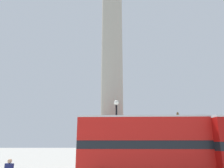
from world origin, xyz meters
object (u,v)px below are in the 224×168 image
at_px(monument_column, 112,77).
at_px(equestrian_statue, 181,149).
at_px(bus_a, 160,145).
at_px(street_lamp, 117,135).

distance_m(monument_column, equestrian_statue, 12.62).
distance_m(bus_a, equestrian_statue, 12.39).
relative_size(bus_a, street_lamp, 1.94).
bearing_deg(monument_column, bus_a, -58.43).
xyz_separation_m(equestrian_statue, street_lamp, (-8.21, -9.51, 1.34)).
bearing_deg(equestrian_statue, street_lamp, -141.72).
height_order(monument_column, street_lamp, monument_column).
bearing_deg(monument_column, equestrian_statue, 35.19).
height_order(monument_column, bus_a, monument_column).
xyz_separation_m(monument_column, street_lamp, (0.24, -3.55, -5.89)).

